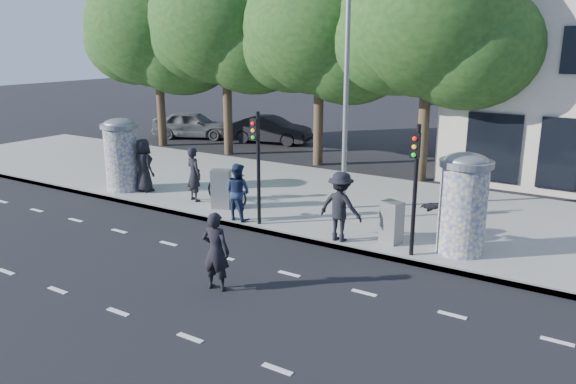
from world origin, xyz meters
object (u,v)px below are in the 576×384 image
Objects in this scene: ped_b at (194,174)px; car_mid at (271,130)px; ped_c at (238,192)px; man_road at (216,251)px; ped_d at (340,207)px; street_lamp at (346,65)px; cabinet_right at (392,222)px; ped_a at (144,165)px; traffic_pole_near at (257,157)px; cabinet_left at (221,189)px; car_left at (193,125)px; traffic_pole_far at (415,177)px; ad_column_right at (463,201)px; bicycle at (227,189)px; ped_f at (451,215)px; ad_column_left at (121,153)px.

ped_b is 0.41× the size of car_mid.
ped_c is 0.96× the size of man_road.
ped_d is (6.07, -0.90, 0.04)m from ped_b.
street_lamp is 5.30m from cabinet_right.
ped_d is (3.52, 0.00, 0.08)m from ped_c.
ped_b is (-4.74, -1.88, -3.71)m from street_lamp.
ped_a is 1.00× the size of ped_d.
traffic_pole_near is 5.92m from ped_a.
cabinet_left is 15.04m from car_left.
street_lamp is at bearing -138.28° from ped_b.
traffic_pole_near is 0.42× the size of street_lamp.
ped_c is (-5.60, 0.06, -1.19)m from traffic_pole_far.
bicycle is (-7.99, 0.38, -0.88)m from ad_column_right.
traffic_pole_far is at bearing -30.88° from cabinet_left.
ped_d is 2.93m from ped_f.
cabinet_left is (0.17, -0.51, 0.13)m from bicycle.
ad_column_right is at bearing -23.42° from cabinet_left.
street_lamp reaches higher than ped_c.
man_road is (-4.16, -4.90, -0.61)m from ad_column_right.
car_mid is (-2.12, 11.48, -0.38)m from ped_a.
ad_column_left reaches higher than ped_b.
ad_column_left is 0.33× the size of street_lamp.
ped_f is (11.22, 0.12, -0.04)m from ped_a.
ped_c reaches higher than cabinet_right.
street_lamp is 4.49× the size of ped_c.
cabinet_left is at bearing -158.99° from car_left.
ped_a is 8.51m from ped_d.
ped_b is 2.70m from ped_c.
ad_column_left is 0.78× the size of traffic_pole_far.
cabinet_right is (7.34, -0.32, -0.35)m from ped_b.
ped_a reaches higher than ped_b.
man_road is 5.20m from cabinet_right.
ad_column_left is 2.27× the size of cabinet_right.
ad_column_left is 10.63m from cabinet_right.
ped_c is 14.24m from car_mid.
street_lamp is 8.25m from ped_a.
man_road is at bearing 76.80° from ped_d.
street_lamp is 5.16m from ped_c.
car_mid is (-13.33, 11.36, -0.34)m from ped_f.
ped_c is at bearing -67.47° from man_road.
ped_d is at bearing -150.40° from car_left.
cabinet_right is at bearing -146.86° from car_left.
ad_column_right reaches higher than ped_a.
ped_b is at bearing 116.51° from bicycle.
cabinet_right is at bearing 141.52° from traffic_pole_far.
street_lamp is (8.00, 2.13, 3.26)m from ad_column_left.
ped_a is at bearing 105.98° from bicycle.
bicycle is (1.15, 0.33, -0.42)m from ped_b.
ped_a is at bearing -4.18° from ped_d.
bicycle is 14.56m from car_left.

